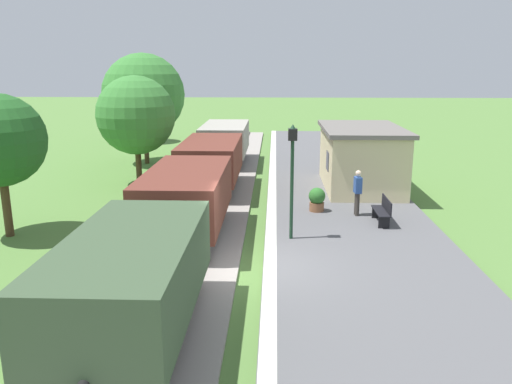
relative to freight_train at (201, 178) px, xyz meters
name	(u,v)px	position (x,y,z in m)	size (l,w,h in m)	color
ground_plane	(256,273)	(2.40, -6.07, -1.40)	(160.00, 160.00, 0.00)	#517A38
platform_slab	(370,271)	(5.60, -6.07, -1.27)	(6.00, 60.00, 0.25)	#565659
platform_edge_stripe	(270,265)	(2.80, -6.07, -1.14)	(0.36, 60.00, 0.01)	silver
track_ballast	(172,270)	(0.00, -6.07, -1.34)	(3.80, 60.00, 0.12)	gray
rail_near	(197,266)	(0.72, -6.07, -1.21)	(0.07, 60.00, 0.14)	slate
rail_far	(146,265)	(-0.72, -6.07, -1.21)	(0.07, 60.00, 0.14)	slate
freight_train	(201,178)	(0.00, 0.00, 0.00)	(2.50, 26.00, 2.12)	#384C33
station_hut	(361,157)	(6.80, 3.43, 0.26)	(3.50, 5.80, 2.78)	beige
bench_near_hut	(383,210)	(6.75, -2.01, -0.68)	(0.42, 1.50, 0.91)	black
person_waiting	(358,191)	(5.98, -1.05, -0.21)	(0.28, 0.40, 1.71)	#38332D
potted_planter	(317,199)	(4.53, -0.54, -0.67)	(0.64, 0.64, 0.92)	brown
lamp_post_near	(292,161)	(3.45, -3.78, 1.41)	(0.28, 0.28, 3.70)	#193823
tree_trackside_far	(136,115)	(-3.75, 4.76, 1.98)	(3.75, 3.75, 5.26)	#4C3823
tree_field_left	(144,95)	(-4.73, 10.21, 2.63)	(4.75, 4.75, 6.41)	#4C3823
tree_field_distant	(136,97)	(-7.48, 18.71, 2.00)	(3.24, 3.24, 5.03)	#4C3823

